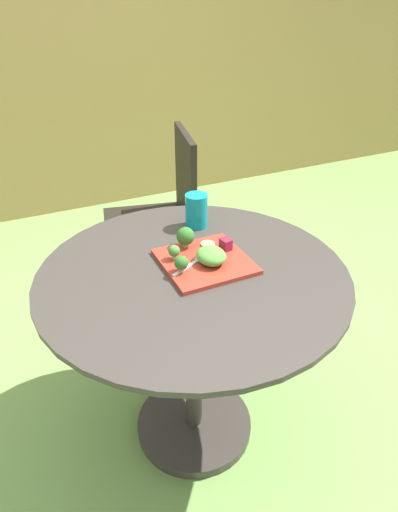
{
  "coord_description": "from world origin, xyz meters",
  "views": [
    {
      "loc": [
        -0.46,
        -1.02,
        1.47
      ],
      "look_at": [
        0.03,
        0.01,
        0.77
      ],
      "focal_mm": 30.76,
      "sensor_mm": 36.0,
      "label": 1
    }
  ],
  "objects_px": {
    "salad_plate": "(205,261)",
    "fork": "(194,263)",
    "patio_chair": "(165,207)",
    "drinking_glass": "(196,212)"
  },
  "relations": [
    {
      "from": "patio_chair",
      "to": "salad_plate",
      "type": "relative_size",
      "value": 3.41
    },
    {
      "from": "patio_chair",
      "to": "salad_plate",
      "type": "height_order",
      "value": "patio_chair"
    },
    {
      "from": "drinking_glass",
      "to": "patio_chair",
      "type": "bearing_deg",
      "value": 79.9
    },
    {
      "from": "fork",
      "to": "salad_plate",
      "type": "bearing_deg",
      "value": 9.1
    },
    {
      "from": "salad_plate",
      "to": "patio_chair",
      "type": "bearing_deg",
      "value": 77.31
    },
    {
      "from": "salad_plate",
      "to": "drinking_glass",
      "type": "height_order",
      "value": "drinking_glass"
    },
    {
      "from": "patio_chair",
      "to": "fork",
      "type": "relative_size",
      "value": 6.13
    },
    {
      "from": "fork",
      "to": "patio_chair",
      "type": "bearing_deg",
      "value": 74.79
    },
    {
      "from": "patio_chair",
      "to": "salad_plate",
      "type": "bearing_deg",
      "value": -102.69
    },
    {
      "from": "salad_plate",
      "to": "fork",
      "type": "distance_m",
      "value": 0.04
    }
  ]
}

